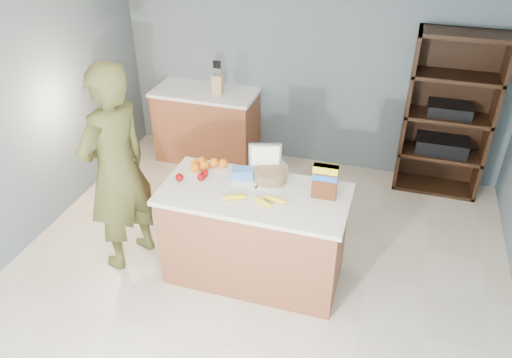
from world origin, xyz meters
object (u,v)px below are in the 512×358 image
(person, at_px, (117,170))
(shelving_unit, at_px, (447,117))
(tv, at_px, (265,156))
(cereal_box, at_px, (325,179))
(counter_peninsula, at_px, (254,238))

(person, bearing_deg, shelving_unit, 145.78)
(person, xyz_separation_m, tv, (1.20, 0.44, 0.10))
(person, distance_m, cereal_box, 1.77)
(counter_peninsula, bearing_deg, person, -174.82)
(shelving_unit, distance_m, person, 3.50)
(person, height_order, cereal_box, person)
(counter_peninsula, bearing_deg, shelving_unit, 52.89)
(shelving_unit, bearing_deg, counter_peninsula, -127.11)
(shelving_unit, relative_size, tv, 6.38)
(shelving_unit, xyz_separation_m, person, (-2.75, -2.16, 0.10))
(counter_peninsula, height_order, tv, tv)
(person, bearing_deg, cereal_box, 114.34)
(counter_peninsula, relative_size, cereal_box, 5.25)
(shelving_unit, height_order, tv, shelving_unit)
(cereal_box, bearing_deg, counter_peninsula, -170.15)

